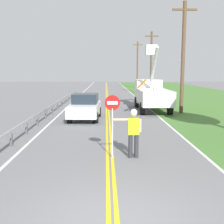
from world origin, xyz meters
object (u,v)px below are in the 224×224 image
Objects in this scene: flagger_worker at (133,130)px; utility_pole_mid at (151,62)px; utility_pole_far at (137,64)px; stop_sign_paddle at (112,112)px; utility_pole_near at (183,56)px; utility_bucket_truck at (151,93)px; oncoming_sedan_nearest at (85,107)px.

flagger_worker is 0.22× the size of utility_pole_mid.
utility_pole_far is at bearing 89.83° from utility_pole_mid.
stop_sign_paddle is 0.28× the size of utility_pole_near.
utility_pole_far reaches higher than utility_pole_mid.
utility_pole_far is (0.05, 16.76, 0.22)m from utility_pole_mid.
utility_bucket_truck reaches higher than oncoming_sedan_nearest.
oncoming_sedan_nearest is (-2.39, 8.32, -0.21)m from flagger_worker.
flagger_worker is 0.78× the size of stop_sign_paddle.
stop_sign_paddle is 13.28m from utility_bucket_truck.
utility_pole_far reaches higher than utility_bucket_truck.
utility_pole_mid is (2.35, 14.80, 2.97)m from utility_bucket_truck.
utility_pole_near is 33.48m from utility_pole_far.
flagger_worker is 44.82m from utility_pole_far.
oncoming_sedan_nearest is 37.04m from utility_pole_far.
flagger_worker is 0.27× the size of utility_bucket_truck.
stop_sign_paddle is at bearing 178.99° from flagger_worker.
utility_pole_near is at bearing -91.18° from utility_pole_mid.
utility_bucket_truck is 6.86m from oncoming_sedan_nearest.
oncoming_sedan_nearest is (-5.14, -4.50, -0.58)m from utility_bucket_truck.
oncoming_sedan_nearest is at bearing -138.80° from utility_bucket_truck.
stop_sign_paddle reaches higher than oncoming_sedan_nearest.
utility_bucket_truck is 1.63× the size of oncoming_sedan_nearest.
stop_sign_paddle is 0.34× the size of utility_bucket_truck.
utility_pole_far is (7.54, 36.07, 3.77)m from oncoming_sedan_nearest.
utility_pole_mid is at bearing 79.53° from flagger_worker.
utility_pole_near is (5.53, 10.89, 2.59)m from stop_sign_paddle.
utility_pole_near reaches higher than stop_sign_paddle.
oncoming_sedan_nearest is at bearing -101.81° from utility_pole_far.
stop_sign_paddle is 44.86m from utility_pole_far.
oncoming_sedan_nearest is at bearing 106.00° from flagger_worker.
utility_pole_mid reaches higher than utility_bucket_truck.
utility_pole_mid is 0.95× the size of utility_pole_far.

